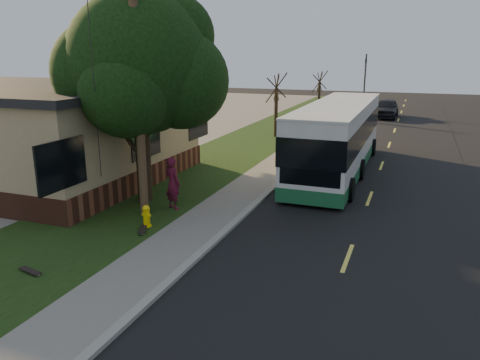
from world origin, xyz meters
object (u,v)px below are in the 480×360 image
(leafy_tree, at_px, (141,66))
(skateboarder, at_px, (173,183))
(fire_hydrant, at_px, (146,216))
(bare_tree_far, at_px, (319,94))
(transit_bus, at_px, (338,136))
(dumpster, at_px, (147,143))
(distant_car, at_px, (386,108))
(skateboard_spare, at_px, (30,271))
(bare_tree_near, at_px, (276,106))
(traffic_signal, at_px, (365,79))
(skateboard_main, at_px, (143,229))
(utility_pole, at_px, (137,85))

(leafy_tree, height_order, skateboarder, leafy_tree)
(fire_hydrant, relative_size, bare_tree_far, 0.18)
(transit_bus, relative_size, dumpster, 6.73)
(transit_bus, distance_m, distant_car, 21.45)
(bare_tree_far, height_order, skateboard_spare, bare_tree_far)
(transit_bus, height_order, distant_car, transit_bus)
(fire_hydrant, relative_size, bare_tree_near, 0.17)
(transit_bus, distance_m, dumpster, 10.60)
(traffic_signal, bearing_deg, skateboard_main, -94.98)
(fire_hydrant, distance_m, distant_car, 31.77)
(bare_tree_near, xyz_separation_m, bare_tree_far, (0.50, 12.00, -0.15))
(skateboarder, distance_m, distant_car, 29.85)
(dumpster, bearing_deg, distant_car, 62.28)
(bare_tree_near, xyz_separation_m, skateboard_main, (1.00, -18.42, -2.02))
(bare_tree_near, bearing_deg, fire_hydrant, -87.14)
(bare_tree_far, relative_size, skateboard_main, 4.74)
(skateboard_spare, bearing_deg, skateboarder, 80.49)
(bare_tree_far, relative_size, skateboard_spare, 5.03)
(leafy_tree, xyz_separation_m, bare_tree_far, (1.17, 27.35, -3.16))
(bare_tree_near, relative_size, traffic_signal, 0.78)
(transit_bus, bearing_deg, bare_tree_far, 103.98)
(fire_hydrant, bearing_deg, skateboard_spare, -104.82)
(fire_hydrant, relative_size, skateboard_spare, 0.92)
(utility_pole, height_order, skateboarder, utility_pole)
(bare_tree_far, xyz_separation_m, skateboard_main, (0.50, -30.42, -1.87))
(utility_pole, height_order, distant_car, utility_pole)
(skateboard_spare, bearing_deg, traffic_signal, 83.75)
(fire_hydrant, distance_m, bare_tree_far, 30.04)
(leafy_tree, bearing_deg, skateboard_main, -61.43)
(distant_car, bearing_deg, bare_tree_near, -114.02)
(skateboard_main, bearing_deg, skateboard_spare, -107.90)
(fire_hydrant, distance_m, leafy_tree, 5.65)
(bare_tree_near, relative_size, skateboarder, 2.22)
(leafy_tree, relative_size, transit_bus, 0.63)
(leafy_tree, height_order, distant_car, leafy_tree)
(bare_tree_near, distance_m, bare_tree_far, 12.01)
(bare_tree_near, relative_size, skateboard_main, 5.06)
(leafy_tree, relative_size, dumpster, 4.25)
(utility_pole, distance_m, dumpster, 10.90)
(bare_tree_near, relative_size, bare_tree_far, 1.07)
(bare_tree_near, height_order, traffic_signal, traffic_signal)
(fire_hydrant, distance_m, bare_tree_near, 18.10)
(skateboard_main, height_order, distant_car, distant_car)
(traffic_signal, bearing_deg, utility_pole, -96.58)
(fire_hydrant, distance_m, skateboard_spare, 4.18)
(utility_pole, distance_m, skateboard_spare, 6.76)
(skateboard_main, bearing_deg, leafy_tree, 118.57)
(fire_hydrant, relative_size, leafy_tree, 0.09)
(bare_tree_near, height_order, skateboard_spare, bare_tree_near)
(bare_tree_far, xyz_separation_m, skateboarder, (0.34, -28.04, -0.96))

